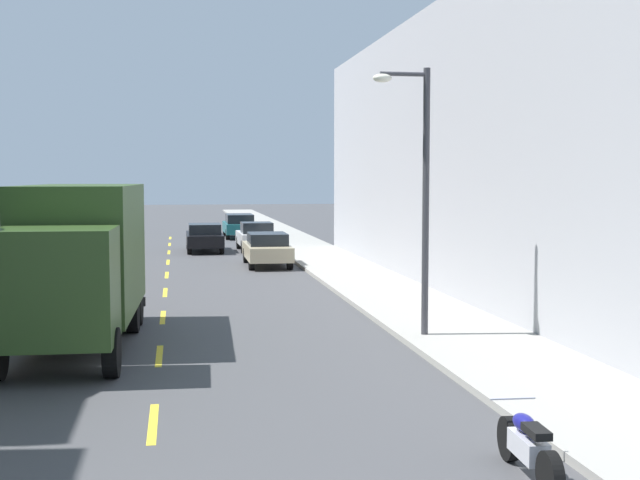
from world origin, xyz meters
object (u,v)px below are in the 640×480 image
parked_wagon_teal (239,225)px  parked_hatchback_white (256,236)px  parked_suv_sky (104,219)px  parked_wagon_red (29,268)px  street_lamp (419,180)px  moving_black_sedan (205,237)px  delivery_box_truck (79,256)px  parked_sedan_champagne (267,249)px  parked_motorcycle (528,447)px

parked_wagon_teal → parked_hatchback_white: bearing=-89.0°
parked_hatchback_white → parked_suv_sky: 17.88m
parked_wagon_red → parked_hatchback_white: bearing=57.7°
street_lamp → parked_wagon_red: street_lamp is taller
parked_suv_sky → parked_wagon_red: bearing=-90.0°
parked_wagon_red → moving_black_sedan: 15.47m
street_lamp → moving_black_sedan: size_ratio=1.37×
delivery_box_truck → moving_black_sedan: 23.89m
street_lamp → parked_hatchback_white: 24.51m
delivery_box_truck → parked_hatchback_white: (6.21, 23.45, -1.27)m
delivery_box_truck → parked_sedan_champagne: size_ratio=1.76×
delivery_box_truck → parked_suv_sky: bearing=93.9°
parked_wagon_teal → moving_black_sedan: size_ratio=1.05×
parked_sedan_champagne → parked_wagon_red: parked_wagon_red is taller
parked_wagon_teal → parked_motorcycle: bearing=-89.3°
parked_hatchback_white → moving_black_sedan: 2.62m
parked_wagon_red → parked_suv_sky: (-0.01, 29.55, 0.18)m
parked_hatchback_white → street_lamp: bearing=-86.4°
street_lamp → parked_motorcycle: bearing=-97.5°
parked_wagon_teal → parked_sedan_champagne: 16.81m
delivery_box_truck → moving_black_sedan: delivery_box_truck is taller
delivery_box_truck → moving_black_sedan: bearing=81.3°
delivery_box_truck → parked_wagon_teal: (6.04, 32.88, -1.22)m
parked_sedan_champagne → parked_suv_sky: bearing=110.7°
parked_sedan_champagne → moving_black_sedan: same height
parked_wagon_teal → parked_sedan_champagne: (-0.04, -16.81, -0.05)m
parked_wagon_teal → parked_wagon_red: (-8.69, -23.45, 0.00)m
parked_hatchback_white → moving_black_sedan: bearing=177.2°
street_lamp → parked_motorcycle: (-1.18, -8.98, -3.34)m
parked_wagon_teal → parked_sedan_champagne: bearing=-90.1°
street_lamp → parked_sedan_champagne: street_lamp is taller
parked_sedan_champagne → parked_motorcycle: parked_sedan_champagne is taller
delivery_box_truck → parked_motorcycle: (6.54, -9.80, -1.61)m
street_lamp → parked_sedan_champagne: size_ratio=1.37×
moving_black_sedan → parked_motorcycle: 33.51m
street_lamp → delivery_box_truck: street_lamp is taller
parked_suv_sky → parked_hatchback_white: bearing=-60.2°
parked_suv_sky → moving_black_sedan: bearing=-67.9°
parked_hatchback_white → moving_black_sedan: size_ratio=0.89×
parked_wagon_red → parked_hatchback_white: 16.59m
parked_wagon_teal → moving_black_sedan: 9.62m
parked_wagon_teal → parked_motorcycle: size_ratio=2.29×
parked_sedan_champagne → parked_suv_sky: (-8.66, 22.90, 0.24)m
street_lamp → parked_wagon_teal: (-1.69, 33.70, -2.95)m
parked_wagon_red → moving_black_sedan: parked_wagon_red is taller
parked_motorcycle → parked_hatchback_white: bearing=90.6°
parked_sedan_champagne → parked_wagon_teal: bearing=89.9°
parked_wagon_red → parked_suv_sky: bearing=90.0°
parked_sedan_champagne → parked_wagon_red: bearing=-142.4°
parked_sedan_champagne → parked_suv_sky: parked_suv_sky is taller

